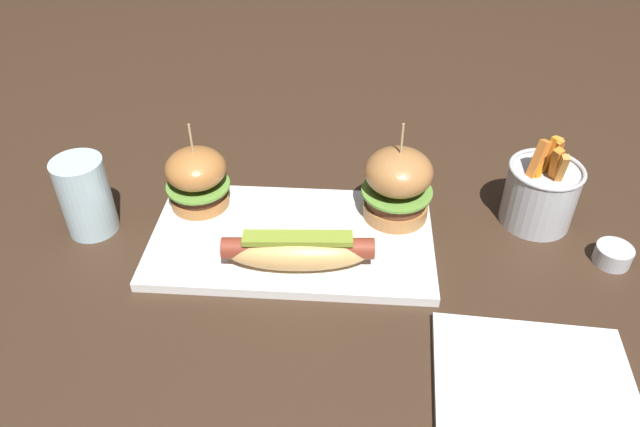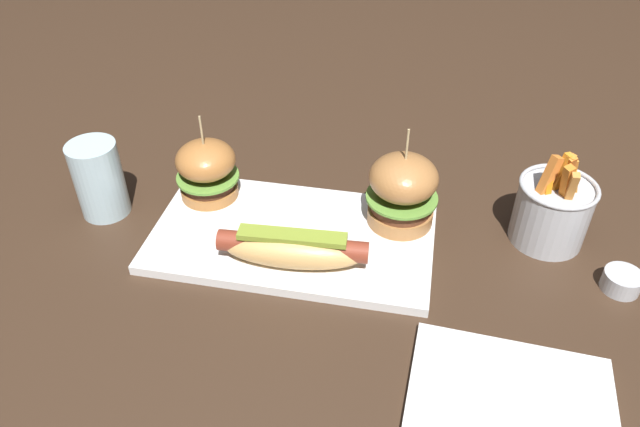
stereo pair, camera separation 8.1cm
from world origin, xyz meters
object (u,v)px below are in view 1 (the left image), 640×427
Objects in this scene: sauce_ramekin at (613,254)px; side_plate at (537,401)px; water_glass at (85,196)px; fries_bucket at (541,192)px; hot_dog at (298,250)px; slider_right at (398,184)px; platter_main at (292,238)px; slider_left at (197,178)px.

side_plate is (-0.15, -0.23, -0.01)m from sauce_ramekin.
fries_bucket is at bearing 5.51° from water_glass.
slider_right is (0.13, 0.12, 0.03)m from hot_dog.
hot_dog is (0.01, -0.06, 0.03)m from platter_main.
sauce_ramekin is at bearing 6.55° from hot_dog.
fries_bucket is (0.35, 0.07, 0.04)m from platter_main.
sauce_ramekin reaches higher than platter_main.
water_glass is (-0.73, 0.02, 0.04)m from sauce_ramekin.
side_plate is at bearing -35.54° from slider_left.
hot_dog is 0.33m from side_plate.
slider_left is at bearing 156.30° from platter_main.
slider_left is 0.94× the size of fries_bucket.
sauce_ramekin is 0.42× the size of water_glass.
slider_left is at bearing 172.68° from sauce_ramekin.
platter_main is at bearing -168.14° from fries_bucket.
water_glass is (-0.58, 0.26, 0.05)m from side_plate.
side_plate is at bearing -23.95° from water_glass.
water_glass is (-0.44, -0.04, -0.01)m from slider_right.
hot_dog is 1.72× the size of water_glass.
hot_dog is 0.36m from fries_bucket.
fries_bucket is 0.13m from sauce_ramekin.
slider_right is at bearing 115.34° from side_plate.
water_glass is at bearing -160.67° from slider_left.
sauce_ramekin is 0.73m from water_glass.
side_plate is 1.87× the size of water_glass.
fries_bucket is at bearing 11.86° from platter_main.
fries_bucket is 1.24× the size of water_glass.
water_glass reaches higher than sauce_ramekin.
hot_dog is at bearing -158.32° from fries_bucket.
sauce_ramekin is at bearing -1.83° from water_glass.
slider_left reaches higher than hot_dog.
side_plate is at bearing -40.44° from platter_main.
platter_main is 0.36m from fries_bucket.
fries_bucket is at bearing 135.28° from sauce_ramekin.
hot_dog is 1.39× the size of fries_bucket.
side_plate is at bearing -101.26° from fries_bucket.
fries_bucket is (0.34, 0.13, 0.01)m from hot_dog.
slider_right reaches higher than water_glass.
slider_left is 0.49m from fries_bucket.
water_glass is at bearing 156.05° from side_plate.
water_glass is (-0.29, 0.01, 0.05)m from platter_main.
water_glass is at bearing 178.17° from sauce_ramekin.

